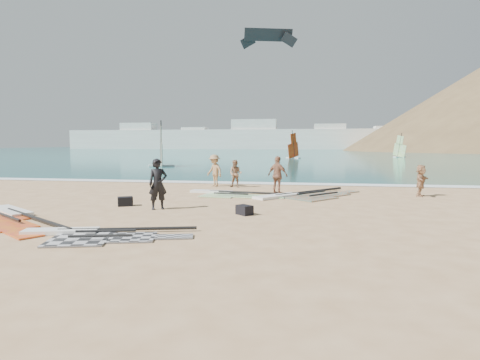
% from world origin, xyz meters
% --- Properties ---
extents(ground, '(300.00, 300.00, 0.00)m').
position_xyz_m(ground, '(0.00, 0.00, 0.00)').
color(ground, tan).
rests_on(ground, ground).
extents(sea, '(300.00, 240.00, 0.06)m').
position_xyz_m(sea, '(0.00, 132.00, 0.00)').
color(sea, '#0C505A').
rests_on(sea, ground).
extents(surf_line, '(300.00, 1.20, 0.04)m').
position_xyz_m(surf_line, '(0.00, 12.30, 0.00)').
color(surf_line, white).
rests_on(surf_line, ground).
extents(far_town, '(160.00, 8.00, 12.00)m').
position_xyz_m(far_town, '(-15.72, 150.00, 4.49)').
color(far_town, white).
rests_on(far_town, ground).
extents(rig_grey, '(4.96, 2.59, 0.19)m').
position_xyz_m(rig_grey, '(-3.64, -2.73, 0.05)').
color(rig_grey, black).
rests_on(rig_grey, ground).
extents(rig_green, '(5.20, 2.41, 0.20)m').
position_xyz_m(rig_green, '(-1.73, 6.67, 0.05)').
color(rig_green, '#5EAF2F').
rests_on(rig_green, ground).
extents(rig_orange, '(5.20, 5.10, 0.20)m').
position_xyz_m(rig_orange, '(2.01, 6.70, 0.05)').
color(rig_orange, '#FF5A24').
rests_on(rig_orange, ground).
extents(rig_red, '(5.58, 4.83, 0.20)m').
position_xyz_m(rig_red, '(-7.86, -0.87, 0.05)').
color(rig_red, red).
rests_on(rig_red, ground).
extents(gear_bag_near, '(0.72, 0.66, 0.37)m').
position_xyz_m(gear_bag_near, '(-5.14, 2.47, 0.19)').
color(gear_bag_near, black).
rests_on(gear_bag_near, ground).
extents(gear_bag_far, '(0.69, 0.68, 0.34)m').
position_xyz_m(gear_bag_far, '(-0.00, 1.32, 0.17)').
color(gear_bag_far, black).
rests_on(gear_bag_far, ground).
extents(person_wetsuit, '(0.86, 0.78, 1.97)m').
position_xyz_m(person_wetsuit, '(-3.49, 1.89, 0.99)').
color(person_wetsuit, black).
rests_on(person_wetsuit, ground).
extents(beachgoer_left, '(0.85, 0.71, 1.60)m').
position_xyz_m(beachgoer_left, '(-1.94, 10.05, 0.80)').
color(beachgoer_left, '#9E7455').
rests_on(beachgoer_left, ground).
extents(beachgoer_mid, '(1.40, 1.31, 1.89)m').
position_xyz_m(beachgoer_mid, '(-3.26, 10.31, 0.95)').
color(beachgoer_mid, '#A67F53').
rests_on(beachgoer_mid, ground).
extents(beachgoer_back, '(1.21, 0.96, 1.92)m').
position_xyz_m(beachgoer_back, '(0.73, 7.20, 0.96)').
color(beachgoer_back, '#9B6448').
rests_on(beachgoer_back, ground).
extents(beachgoer_right, '(1.02, 1.48, 1.54)m').
position_xyz_m(beachgoer_right, '(7.59, 7.69, 0.77)').
color(beachgoer_right, tan).
rests_on(beachgoer_right, ground).
extents(windsurfer_left, '(2.84, 3.09, 5.04)m').
position_xyz_m(windsurfer_left, '(-13.56, 28.61, 1.42)').
color(windsurfer_left, white).
rests_on(windsurfer_left, ground).
extents(windsurfer_centre, '(2.58, 2.69, 4.74)m').
position_xyz_m(windsurfer_centre, '(-0.41, 55.19, 1.36)').
color(windsurfer_centre, white).
rests_on(windsurfer_centre, ground).
extents(windsurfer_right, '(2.34, 2.39, 4.38)m').
position_xyz_m(windsurfer_right, '(18.19, 63.06, 1.28)').
color(windsurfer_right, white).
rests_on(windsurfer_right, ground).
extents(kitesurf_kite, '(6.91, 2.46, 2.35)m').
position_xyz_m(kitesurf_kite, '(-2.97, 38.05, 15.69)').
color(kitesurf_kite, black).
rests_on(kitesurf_kite, ground).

